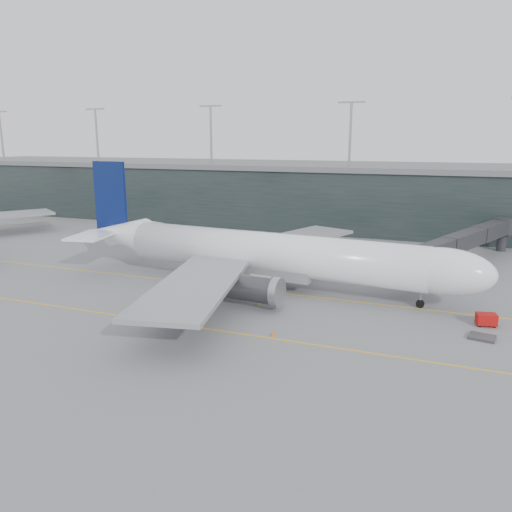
% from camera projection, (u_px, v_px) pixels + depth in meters
% --- Properties ---
extents(ground, '(320.00, 320.00, 0.00)m').
position_uv_depth(ground, '(251.00, 281.00, 75.85)').
color(ground, slate).
rests_on(ground, ground).
extents(taxiline_a, '(160.00, 0.25, 0.02)m').
position_uv_depth(taxiline_a, '(241.00, 288.00, 72.22)').
color(taxiline_a, yellow).
rests_on(taxiline_a, ground).
extents(taxiline_b, '(160.00, 0.25, 0.02)m').
position_uv_depth(taxiline_b, '(187.00, 326.00, 57.70)').
color(taxiline_b, yellow).
rests_on(taxiline_b, ground).
extents(taxiline_lead_main, '(0.25, 60.00, 0.02)m').
position_uv_depth(taxiline_lead_main, '(316.00, 256.00, 92.24)').
color(taxiline_lead_main, yellow).
rests_on(taxiline_lead_main, ground).
extents(terminal, '(240.00, 36.00, 29.00)m').
position_uv_depth(terminal, '(336.00, 194.00, 126.77)').
color(terminal, black).
rests_on(terminal, ground).
extents(main_aircraft, '(62.83, 58.88, 17.61)m').
position_uv_depth(main_aircraft, '(267.00, 254.00, 71.92)').
color(main_aircraft, white).
rests_on(main_aircraft, ground).
extents(jet_bridge, '(18.66, 44.20, 6.38)m').
position_uv_depth(jet_bridge, '(454.00, 238.00, 84.87)').
color(jet_bridge, '#27282C').
rests_on(jet_bridge, ground).
extents(gse_cart, '(2.45, 1.86, 1.49)m').
position_uv_depth(gse_cart, '(486.00, 319.00, 57.51)').
color(gse_cart, '#AB0D0C').
rests_on(gse_cart, ground).
extents(baggage_dolly, '(3.01, 2.58, 0.27)m').
position_uv_depth(baggage_dolly, '(482.00, 337.00, 54.01)').
color(baggage_dolly, '#36363B').
rests_on(baggage_dolly, ground).
extents(uld_a, '(2.28, 1.92, 1.89)m').
position_uv_depth(uld_a, '(241.00, 257.00, 87.36)').
color(uld_a, '#36363B').
rests_on(uld_a, ground).
extents(uld_b, '(2.09, 1.87, 1.59)m').
position_uv_depth(uld_b, '(258.00, 258.00, 87.45)').
color(uld_b, '#36363B').
rests_on(uld_b, ground).
extents(uld_c, '(2.59, 2.32, 1.96)m').
position_uv_depth(uld_c, '(280.00, 262.00, 83.85)').
color(uld_c, '#36363B').
rests_on(uld_c, ground).
extents(cone_nose, '(0.48, 0.48, 0.77)m').
position_uv_depth(cone_nose, '(490.00, 315.00, 60.12)').
color(cone_nose, orange).
rests_on(cone_nose, ground).
extents(cone_wing_stbd, '(0.42, 0.42, 0.66)m').
position_uv_depth(cone_wing_stbd, '(272.00, 333.00, 54.62)').
color(cone_wing_stbd, '#EB5D0D').
rests_on(cone_wing_stbd, ground).
extents(cone_wing_port, '(0.49, 0.49, 0.78)m').
position_uv_depth(cone_wing_port, '(336.00, 271.00, 80.62)').
color(cone_wing_port, '#F83B0D').
rests_on(cone_wing_port, ground).
extents(cone_tail, '(0.48, 0.48, 0.76)m').
position_uv_depth(cone_tail, '(161.00, 294.00, 68.30)').
color(cone_tail, '#F24D0D').
rests_on(cone_tail, ground).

